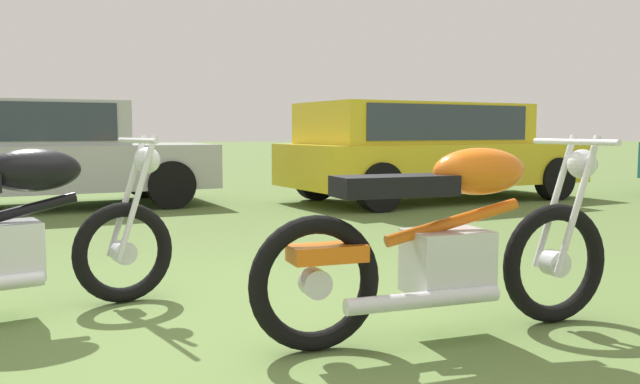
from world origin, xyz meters
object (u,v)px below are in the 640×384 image
motorcycle_black (2,234)px  car_silver (31,149)px  motorcycle_orange (449,241)px  car_yellow (425,144)px

motorcycle_black → car_silver: car_silver is taller
motorcycle_black → car_silver: bearing=77.3°
motorcycle_black → motorcycle_orange: 2.40m
motorcycle_black → motorcycle_orange: bearing=-41.0°
motorcycle_black → motorcycle_orange: same height
motorcycle_orange → car_silver: 7.17m
motorcycle_black → car_yellow: car_yellow is taller
motorcycle_orange → car_silver: bearing=108.6°
car_silver → motorcycle_orange: bearing=-77.5°
motorcycle_orange → car_silver: (-3.99, 5.95, 0.32)m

